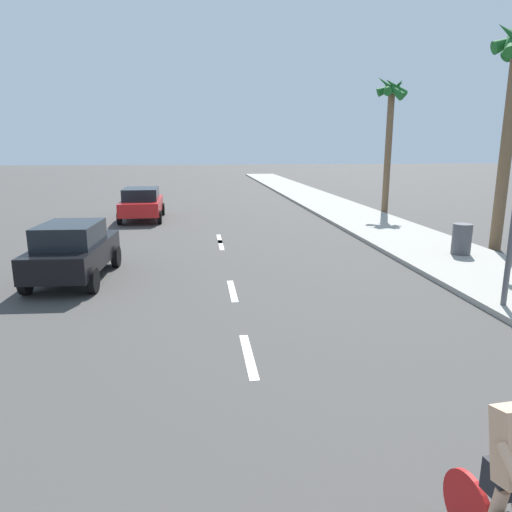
{
  "coord_description": "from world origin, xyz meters",
  "views": [
    {
      "loc": [
        -0.79,
        0.9,
        3.51
      ],
      "look_at": [
        0.48,
        11.18,
        1.1
      ],
      "focal_mm": 32.88,
      "sensor_mm": 36.0,
      "label": 1
    }
  ],
  "objects_px": {
    "parked_car_black": "(73,250)",
    "parked_car_red": "(142,203)",
    "palm_tree_far": "(391,110)",
    "trash_bin_far": "(462,239)"
  },
  "relations": [
    {
      "from": "parked_car_black",
      "to": "parked_car_red",
      "type": "relative_size",
      "value": 0.89
    },
    {
      "from": "parked_car_red",
      "to": "palm_tree_far",
      "type": "relative_size",
      "value": 0.6
    },
    {
      "from": "parked_car_red",
      "to": "palm_tree_far",
      "type": "height_order",
      "value": "palm_tree_far"
    },
    {
      "from": "palm_tree_far",
      "to": "parked_car_red",
      "type": "bearing_deg",
      "value": -177.17
    },
    {
      "from": "parked_car_black",
      "to": "palm_tree_far",
      "type": "bearing_deg",
      "value": 43.41
    },
    {
      "from": "trash_bin_far",
      "to": "palm_tree_far",
      "type": "bearing_deg",
      "value": 81.1
    },
    {
      "from": "parked_car_red",
      "to": "trash_bin_far",
      "type": "height_order",
      "value": "parked_car_red"
    },
    {
      "from": "parked_car_red",
      "to": "palm_tree_far",
      "type": "bearing_deg",
      "value": 1.66
    },
    {
      "from": "parked_car_black",
      "to": "trash_bin_far",
      "type": "height_order",
      "value": "parked_car_black"
    },
    {
      "from": "parked_car_red",
      "to": "palm_tree_far",
      "type": "xyz_separation_m",
      "value": [
        12.76,
        0.63,
        4.53
      ]
    }
  ]
}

